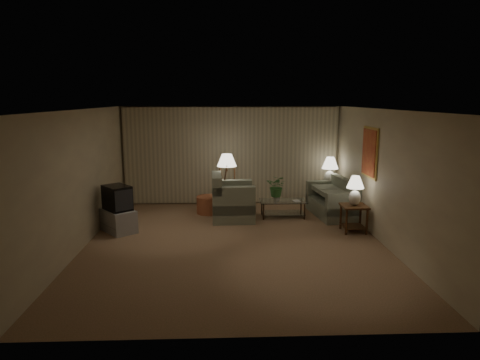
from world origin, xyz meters
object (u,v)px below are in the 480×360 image
(sofa, at_px, (332,201))
(crt_tv, at_px, (117,198))
(side_table_near, at_px, (354,213))
(table_lamp_far, at_px, (330,169))
(side_table_far, at_px, (329,192))
(ottoman, at_px, (209,205))
(coffee_table, at_px, (283,206))
(floor_lamp, at_px, (227,182))
(table_lamp_near, at_px, (355,188))
(armchair, at_px, (233,202))
(vase, at_px, (277,198))
(tv_cabinet, at_px, (118,221))

(sofa, height_order, crt_tv, crt_tv)
(side_table_near, relative_size, table_lamp_far, 0.79)
(table_lamp_far, bearing_deg, side_table_far, -153.43)
(crt_tv, relative_size, ottoman, 1.18)
(table_lamp_far, height_order, coffee_table, table_lamp_far)
(sofa, distance_m, table_lamp_far, 1.12)
(floor_lamp, bearing_deg, table_lamp_far, 10.62)
(sofa, distance_m, table_lamp_near, 1.49)
(sofa, distance_m, coffee_table, 1.26)
(armchair, xyz_separation_m, table_lamp_far, (2.64, 1.13, 0.61))
(armchair, distance_m, vase, 1.11)
(sofa, distance_m, armchair, 2.51)
(armchair, xyz_separation_m, floor_lamp, (-0.14, 0.61, 0.36))
(sofa, xyz_separation_m, crt_tv, (-5.05, -1.13, 0.40))
(armchair, height_order, floor_lamp, floor_lamp)
(coffee_table, bearing_deg, side_table_near, -41.80)
(tv_cabinet, bearing_deg, coffee_table, 65.74)
(ottoman, bearing_deg, side_table_far, 9.14)
(side_table_near, height_order, coffee_table, side_table_near)
(side_table_near, relative_size, floor_lamp, 0.39)
(coffee_table, height_order, vase, vase)
(table_lamp_far, height_order, vase, table_lamp_far)
(tv_cabinet, bearing_deg, side_table_near, 48.15)
(coffee_table, bearing_deg, floor_lamp, 161.90)
(table_lamp_far, bearing_deg, sofa, -99.76)
(side_table_far, relative_size, tv_cabinet, 0.62)
(armchair, relative_size, coffee_table, 0.97)
(table_lamp_near, height_order, ottoman, table_lamp_near)
(crt_tv, height_order, ottoman, crt_tv)
(ottoman, bearing_deg, coffee_table, -13.83)
(tv_cabinet, distance_m, crt_tv, 0.52)
(tv_cabinet, bearing_deg, vase, 66.34)
(coffee_table, bearing_deg, side_table_far, 34.81)
(floor_lamp, relative_size, ottoman, 2.34)
(tv_cabinet, bearing_deg, table_lamp_far, 71.63)
(crt_tv, distance_m, vase, 3.81)
(table_lamp_far, height_order, tv_cabinet, table_lamp_far)
(armchair, xyz_separation_m, coffee_table, (1.24, 0.16, -0.17))
(table_lamp_far, bearing_deg, table_lamp_near, -90.00)
(ottoman, bearing_deg, table_lamp_far, 9.14)
(table_lamp_near, xyz_separation_m, ottoman, (-3.23, 1.70, -0.77))
(armchair, relative_size, table_lamp_near, 1.70)
(table_lamp_near, bearing_deg, side_table_far, 90.00)
(sofa, height_order, tv_cabinet, sofa)
(side_table_near, bearing_deg, sofa, 96.34)
(table_lamp_far, bearing_deg, armchair, -156.86)
(tv_cabinet, height_order, crt_tv, crt_tv)
(crt_tv, xyz_separation_m, vase, (3.65, 1.03, -0.28))
(side_table_near, distance_m, table_lamp_far, 2.31)
(sofa, xyz_separation_m, table_lamp_far, (0.15, 0.87, 0.68))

